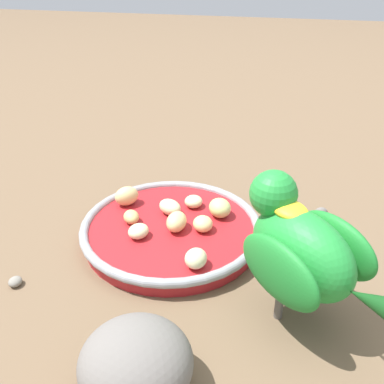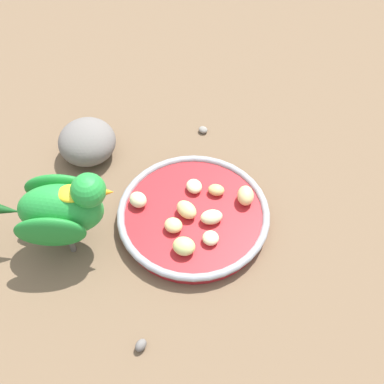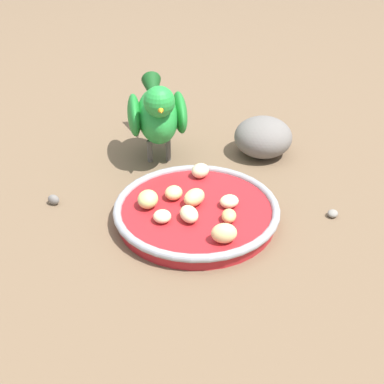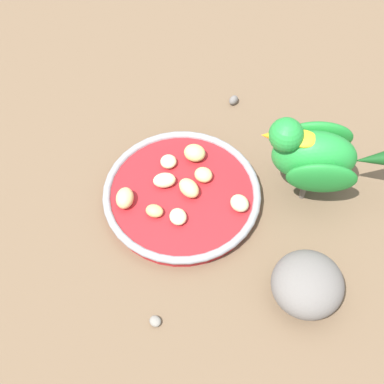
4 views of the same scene
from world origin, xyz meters
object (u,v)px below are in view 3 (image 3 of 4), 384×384
(pebble_1, at_px, (333,214))
(parrot, at_px, (157,112))
(apple_piece_0, at_px, (174,193))
(apple_piece_1, at_px, (229,201))
(apple_piece_6, at_px, (194,197))
(apple_piece_7, at_px, (200,171))
(apple_piece_8, at_px, (229,216))
(apple_piece_5, at_px, (224,233))
(rock_large, at_px, (263,137))
(apple_piece_4, at_px, (186,213))
(apple_piece_2, at_px, (148,199))
(feeding_bowl, at_px, (197,212))
(pebble_0, at_px, (54,200))
(apple_piece_3, at_px, (162,216))

(pebble_1, bearing_deg, parrot, -86.29)
(apple_piece_0, distance_m, apple_piece_1, 0.08)
(apple_piece_1, distance_m, apple_piece_6, 0.05)
(apple_piece_7, relative_size, parrot, 0.17)
(apple_piece_7, bearing_deg, apple_piece_8, 55.37)
(apple_piece_1, bearing_deg, apple_piece_5, 29.76)
(apple_piece_1, xyz_separation_m, rock_large, (-0.19, -0.06, 0.00))
(apple_piece_5, xyz_separation_m, apple_piece_7, (-0.11, -0.12, -0.00))
(apple_piece_4, bearing_deg, apple_piece_7, -152.60)
(apple_piece_6, bearing_deg, apple_piece_2, -47.46)
(feeding_bowl, xyz_separation_m, apple_piece_2, (0.04, -0.06, 0.02))
(apple_piece_4, xyz_separation_m, rock_large, (-0.25, -0.03, 0.00))
(feeding_bowl, bearing_deg, pebble_1, 130.23)
(feeding_bowl, relative_size, apple_piece_6, 6.67)
(apple_piece_2, bearing_deg, apple_piece_1, 127.94)
(apple_piece_1, height_order, rock_large, rock_large)
(apple_piece_1, bearing_deg, rock_large, -161.88)
(apple_piece_0, xyz_separation_m, pebble_1, (-0.12, 0.19, -0.02))
(apple_piece_0, height_order, apple_piece_2, apple_piece_2)
(apple_piece_5, relative_size, pebble_0, 1.84)
(apple_piece_2, xyz_separation_m, parrot, (-0.14, -0.10, 0.05))
(apple_piece_0, xyz_separation_m, rock_large, (-0.22, 0.01, 0.00))
(apple_piece_7, bearing_deg, apple_piece_6, 30.66)
(apple_piece_3, height_order, apple_piece_7, apple_piece_7)
(apple_piece_0, distance_m, apple_piece_2, 0.04)
(apple_piece_7, xyz_separation_m, parrot, (-0.03, -0.11, 0.05))
(apple_piece_2, bearing_deg, apple_piece_0, 158.31)
(rock_large, bearing_deg, apple_piece_8, 20.43)
(apple_piece_1, distance_m, pebble_0, 0.26)
(apple_piece_4, bearing_deg, rock_large, -172.33)
(apple_piece_3, height_order, rock_large, rock_large)
(apple_piece_3, bearing_deg, parrot, -138.08)
(apple_piece_0, bearing_deg, rock_large, 176.93)
(feeding_bowl, bearing_deg, apple_piece_2, -56.17)
(apple_piece_1, xyz_separation_m, apple_piece_7, (-0.04, -0.08, 0.00))
(apple_piece_1, relative_size, rock_large, 0.28)
(parrot, bearing_deg, apple_piece_0, 2.79)
(apple_piece_1, distance_m, apple_piece_5, 0.08)
(apple_piece_8, bearing_deg, apple_piece_7, -124.63)
(apple_piece_0, relative_size, rock_large, 0.28)
(apple_piece_8, distance_m, pebble_0, 0.26)
(apple_piece_1, bearing_deg, parrot, -110.87)
(apple_piece_5, relative_size, apple_piece_8, 1.30)
(apple_piece_4, relative_size, parrot, 0.20)
(apple_piece_3, bearing_deg, pebble_0, -76.12)
(apple_piece_5, distance_m, pebble_1, 0.18)
(apple_piece_5, xyz_separation_m, parrot, (-0.14, -0.23, 0.05))
(feeding_bowl, xyz_separation_m, apple_piece_8, (-0.00, 0.05, 0.01))
(apple_piece_1, relative_size, pebble_1, 1.67)
(apple_piece_3, distance_m, pebble_1, 0.24)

